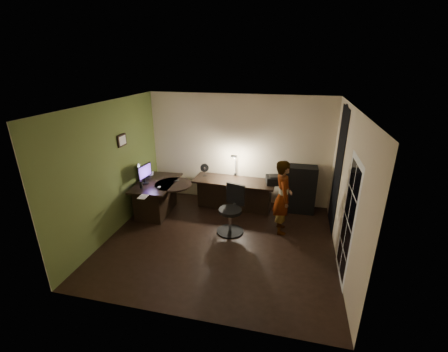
% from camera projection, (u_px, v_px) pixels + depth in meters
% --- Properties ---
extents(floor, '(4.50, 4.00, 0.01)m').
position_uv_depth(floor, '(219.00, 241.00, 6.08)').
color(floor, black).
rests_on(floor, ground).
extents(ceiling, '(4.50, 4.00, 0.01)m').
position_uv_depth(ceiling, '(219.00, 105.00, 5.09)').
color(ceiling, silver).
rests_on(ceiling, floor).
extents(wall_back, '(4.50, 0.01, 2.70)m').
position_uv_depth(wall_back, '(239.00, 150.00, 7.40)').
color(wall_back, beige).
rests_on(wall_back, floor).
extents(wall_front, '(4.50, 0.01, 2.70)m').
position_uv_depth(wall_front, '(181.00, 237.00, 3.77)').
color(wall_front, beige).
rests_on(wall_front, floor).
extents(wall_left, '(0.01, 4.00, 2.70)m').
position_uv_depth(wall_left, '(111.00, 170.00, 6.06)').
color(wall_left, beige).
rests_on(wall_left, floor).
extents(wall_right, '(0.01, 4.00, 2.70)m').
position_uv_depth(wall_right, '(347.00, 190.00, 5.11)').
color(wall_right, beige).
rests_on(wall_right, floor).
extents(green_wall_overlay, '(0.00, 4.00, 2.70)m').
position_uv_depth(green_wall_overlay, '(112.00, 170.00, 6.06)').
color(green_wall_overlay, '#4F5F29').
rests_on(green_wall_overlay, floor).
extents(arched_doorway, '(0.01, 0.90, 2.60)m').
position_uv_depth(arched_doorway, '(338.00, 170.00, 6.17)').
color(arched_doorway, black).
rests_on(arched_doorway, floor).
extents(french_door, '(0.02, 0.92, 2.10)m').
position_uv_depth(french_door, '(348.00, 221.00, 4.72)').
color(french_door, white).
rests_on(french_door, floor).
extents(framed_picture, '(0.04, 0.30, 0.25)m').
position_uv_depth(framed_picture, '(122.00, 140.00, 6.28)').
color(framed_picture, black).
rests_on(framed_picture, wall_left).
extents(desk_left, '(0.90, 1.40, 0.78)m').
position_uv_depth(desk_left, '(158.00, 198.00, 7.06)').
color(desk_left, black).
rests_on(desk_left, floor).
extents(desk_right, '(1.99, 0.77, 0.73)m').
position_uv_depth(desk_right, '(234.00, 194.00, 7.30)').
color(desk_right, black).
rests_on(desk_right, floor).
extents(cabinet, '(0.77, 0.40, 1.14)m').
position_uv_depth(cabinet, '(299.00, 189.00, 7.08)').
color(cabinet, black).
rests_on(cabinet, floor).
extents(laptop_stand, '(0.27, 0.24, 0.10)m').
position_uv_depth(laptop_stand, '(146.00, 176.00, 7.12)').
color(laptop_stand, silver).
rests_on(laptop_stand, desk_left).
extents(laptop, '(0.45, 0.44, 0.24)m').
position_uv_depth(laptop, '(146.00, 169.00, 7.06)').
color(laptop, silver).
rests_on(laptop, laptop_stand).
extents(monitor, '(0.15, 0.49, 0.32)m').
position_uv_depth(monitor, '(144.00, 176.00, 6.79)').
color(monitor, black).
rests_on(monitor, desk_left).
extents(mouse, '(0.09, 0.11, 0.04)m').
position_uv_depth(mouse, '(159.00, 187.00, 6.56)').
color(mouse, silver).
rests_on(mouse, desk_left).
extents(phone, '(0.10, 0.14, 0.01)m').
position_uv_depth(phone, '(176.00, 181.00, 6.95)').
color(phone, black).
rests_on(phone, desk_left).
extents(pen, '(0.07, 0.15, 0.01)m').
position_uv_depth(pen, '(163.00, 178.00, 7.11)').
color(pen, black).
rests_on(pen, desk_left).
extents(speaker, '(0.07, 0.07, 0.16)m').
position_uv_depth(speaker, '(141.00, 185.00, 6.53)').
color(speaker, black).
rests_on(speaker, desk_left).
extents(notepad, '(0.17, 0.23, 0.01)m').
position_uv_depth(notepad, '(143.00, 197.00, 6.13)').
color(notepad, silver).
rests_on(notepad, desk_left).
extents(desk_fan, '(0.24, 0.19, 0.32)m').
position_uv_depth(desk_fan, '(205.00, 170.00, 7.40)').
color(desk_fan, black).
rests_on(desk_fan, desk_right).
extents(headphones, '(0.22, 0.14, 0.10)m').
position_uv_depth(headphones, '(230.00, 187.00, 6.67)').
color(headphones, navy).
rests_on(headphones, desk_right).
extents(printer, '(0.50, 0.43, 0.20)m').
position_uv_depth(printer, '(276.00, 180.00, 6.96)').
color(printer, black).
rests_on(printer, desk_right).
extents(desk_lamp, '(0.23, 0.31, 0.62)m').
position_uv_depth(desk_lamp, '(235.00, 164.00, 7.37)').
color(desk_lamp, black).
rests_on(desk_lamp, desk_right).
extents(office_chair, '(0.71, 0.71, 1.02)m').
position_uv_depth(office_chair, '(230.00, 210.00, 6.21)').
color(office_chair, black).
rests_on(office_chair, floor).
extents(person, '(0.47, 0.62, 1.58)m').
position_uv_depth(person, '(283.00, 197.00, 6.16)').
color(person, '#D8A88C').
rests_on(person, floor).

